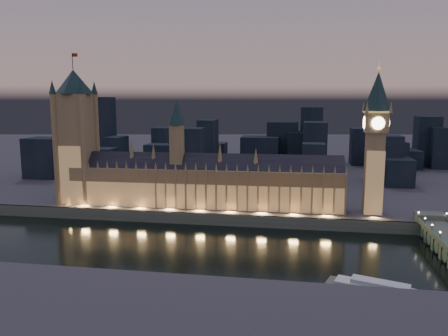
% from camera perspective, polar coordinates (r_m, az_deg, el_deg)
% --- Properties ---
extents(ground_plane, '(2000.00, 2000.00, 0.00)m').
position_cam_1_polar(ground_plane, '(266.36, -3.04, -9.89)').
color(ground_plane, black).
rests_on(ground_plane, ground).
extents(north_bank, '(2000.00, 960.00, 8.00)m').
position_cam_1_polar(north_bank, '(772.48, 5.29, 2.75)').
color(north_bank, '#3D3B42').
rests_on(north_bank, ground).
extents(embankment_wall, '(2000.00, 2.50, 8.00)m').
position_cam_1_polar(embankment_wall, '(303.56, -1.37, -6.73)').
color(embankment_wall, '#4A5444').
rests_on(embankment_wall, ground).
extents(palace_of_westminster, '(202.00, 24.09, 78.00)m').
position_cam_1_polar(palace_of_westminster, '(320.65, -2.81, -1.79)').
color(palace_of_westminster, '#877050').
rests_on(palace_of_westminster, north_bank).
extents(victoria_tower, '(31.68, 31.68, 112.04)m').
position_cam_1_polar(victoria_tower, '(350.21, -18.77, 4.76)').
color(victoria_tower, '#877050').
rests_on(victoria_tower, north_bank).
extents(elizabeth_tower, '(18.00, 18.00, 102.85)m').
position_cam_1_polar(elizabeth_tower, '(313.30, 19.21, 4.64)').
color(elizabeth_tower, '#877050').
rests_on(elizabeth_tower, north_bank).
extents(river_boat, '(49.00, 26.36, 4.50)m').
position_cam_1_polar(river_boat, '(216.45, 19.70, -14.52)').
color(river_boat, '#4A5444').
rests_on(river_boat, ground).
extents(city_backdrop, '(485.76, 215.63, 81.52)m').
position_cam_1_polar(city_backdrop, '(498.06, 6.09, 2.43)').
color(city_backdrop, black).
rests_on(city_backdrop, north_bank).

